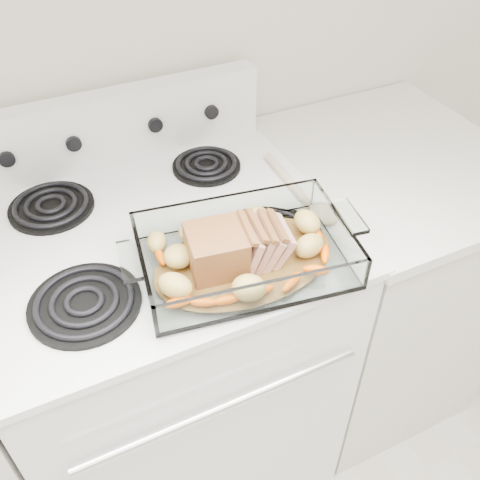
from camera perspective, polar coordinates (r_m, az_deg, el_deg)
name	(u,v)px	position (r m, az deg, el deg)	size (l,w,h in m)	color
electric_range	(172,351)	(1.51, -7.24, -11.71)	(0.78, 0.70, 1.12)	white
counter_right	(371,280)	(1.74, 13.77, -4.17)	(0.58, 0.68, 0.93)	silver
baking_dish	(244,257)	(1.05, 0.47, -1.78)	(0.40, 0.26, 0.08)	silver
pork_roast	(231,250)	(1.02, -0.97, -1.06)	(0.20, 0.11, 0.09)	brown
roast_vegetables	(235,244)	(1.07, -0.53, -0.40)	(0.34, 0.19, 0.04)	#FF6A00
wooden_spoon	(309,199)	(1.23, 7.32, 4.40)	(0.06, 0.30, 0.02)	beige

